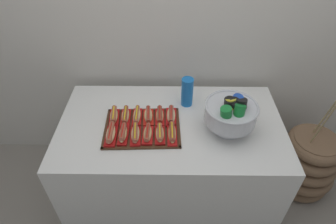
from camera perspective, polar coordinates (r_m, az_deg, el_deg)
The scene contains 19 objects.
ground_plane at distance 2.44m, azimuth 0.49°, elevation -15.20°, with size 10.00×10.00×0.00m, color gray.
back_wall at distance 2.02m, azimuth 0.78°, elevation 19.93°, with size 6.00×0.10×2.60m, color silver.
buffet_table at distance 2.12m, azimuth 0.55°, elevation -9.27°, with size 1.47×0.82×0.75m.
floor_vase at distance 2.52m, azimuth 25.91°, elevation -9.15°, with size 0.48×0.48×1.05m.
serving_tray at distance 1.83m, azimuth -5.16°, elevation -3.21°, with size 0.49×0.38×0.01m.
hot_dog_0 at distance 1.77m, azimuth -11.42°, elevation -4.37°, with size 0.07×0.18×0.07m.
hot_dog_1 at distance 1.76m, azimuth -9.01°, elevation -4.35°, with size 0.06×0.16×0.06m.
hot_dog_2 at distance 1.75m, azimuth -6.56°, elevation -4.39°, with size 0.08×0.18×0.06m.
hot_dog_3 at distance 1.75m, azimuth -4.10°, elevation -4.41°, with size 0.07×0.15×0.06m.
hot_dog_4 at distance 1.75m, azimuth -1.64°, elevation -4.37°, with size 0.07×0.16×0.06m.
hot_dog_5 at distance 1.75m, azimuth 0.83°, elevation -4.29°, with size 0.06×0.18×0.06m.
hot_dog_6 at distance 1.89m, azimuth -10.80°, elevation -0.82°, with size 0.08×0.17×0.06m.
hot_dog_7 at distance 1.88m, azimuth -8.54°, elevation -0.83°, with size 0.07×0.17×0.06m.
hot_dog_8 at distance 1.87m, azimuth -6.26°, elevation -0.80°, with size 0.06×0.18×0.06m.
hot_dog_9 at distance 1.87m, azimuth -3.97°, elevation -0.76°, with size 0.08×0.16×0.06m.
hot_dog_10 at distance 1.87m, azimuth -1.66°, elevation -0.75°, with size 0.07×0.16×0.06m.
hot_dog_11 at distance 1.87m, azimuth 0.64°, elevation -0.72°, with size 0.07×0.17×0.06m.
punch_bowl at distance 1.76m, azimuth 12.53°, elevation -0.09°, with size 0.33×0.33×0.26m.
cup_stack at distance 1.95m, azimuth 3.87°, elevation 4.04°, with size 0.08×0.08×0.21m.
Camera 1 is at (-0.01, -1.35, 2.03)m, focal length 30.36 mm.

